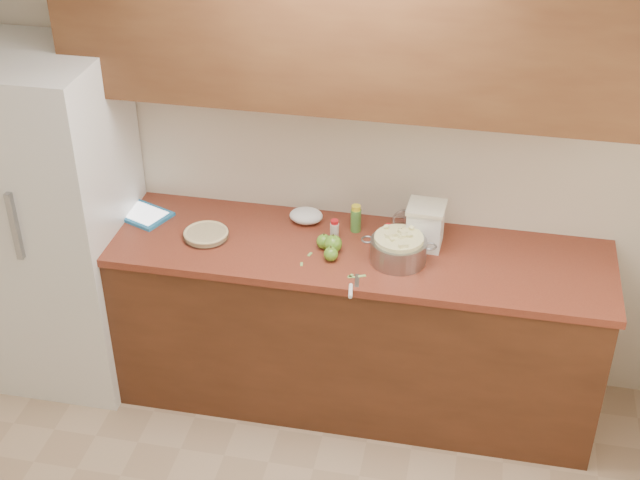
% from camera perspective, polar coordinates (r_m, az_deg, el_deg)
% --- Properties ---
extents(room_shell, '(3.60, 3.60, 3.60)m').
position_cam_1_polar(room_shell, '(2.92, -4.20, -9.69)').
color(room_shell, tan).
rests_on(room_shell, ground).
extents(counter_run, '(2.64, 0.68, 0.92)m').
position_cam_1_polar(counter_run, '(4.56, 1.03, -5.27)').
color(counter_run, '#522A17').
rests_on(counter_run, ground).
extents(upper_cabinets, '(2.60, 0.34, 0.70)m').
position_cam_1_polar(upper_cabinets, '(3.97, 1.67, 13.36)').
color(upper_cabinets, brown).
rests_on(upper_cabinets, room_shell).
extents(fridge, '(0.70, 0.70, 1.80)m').
position_cam_1_polar(fridge, '(4.71, -16.50, 1.05)').
color(fridge, silver).
rests_on(fridge, ground).
extents(pie, '(0.23, 0.23, 0.04)m').
position_cam_1_polar(pie, '(4.38, -7.31, 0.36)').
color(pie, silver).
rests_on(pie, counter_run).
extents(colander, '(0.36, 0.26, 0.13)m').
position_cam_1_polar(colander, '(4.17, 5.04, -0.59)').
color(colander, gray).
rests_on(colander, counter_run).
extents(flour_canister, '(0.18, 0.18, 0.22)m').
position_cam_1_polar(flour_canister, '(4.28, 6.76, 0.96)').
color(flour_canister, silver).
rests_on(flour_canister, counter_run).
extents(tablet, '(0.31, 0.28, 0.02)m').
position_cam_1_polar(tablet, '(4.61, -11.23, 1.60)').
color(tablet, teal).
rests_on(tablet, counter_run).
extents(paring_knife, '(0.04, 0.20, 0.02)m').
position_cam_1_polar(paring_knife, '(3.99, 2.03, -3.18)').
color(paring_knife, gray).
rests_on(paring_knife, counter_run).
extents(lemon_bottle, '(0.05, 0.05, 0.14)m').
position_cam_1_polar(lemon_bottle, '(4.38, 2.31, 1.37)').
color(lemon_bottle, '#4C8C38').
rests_on(lemon_bottle, counter_run).
extents(cinnamon_shaker, '(0.04, 0.04, 0.11)m').
position_cam_1_polar(cinnamon_shaker, '(4.32, 0.93, 0.64)').
color(cinnamon_shaker, beige).
rests_on(cinnamon_shaker, counter_run).
extents(vanilla_bottle, '(0.03, 0.03, 0.09)m').
position_cam_1_polar(vanilla_bottle, '(4.33, 4.37, 0.49)').
color(vanilla_bottle, black).
rests_on(vanilla_bottle, counter_run).
extents(mixing_bowl, '(0.22, 0.22, 0.08)m').
position_cam_1_polar(mixing_bowl, '(4.39, 6.04, 0.91)').
color(mixing_bowl, silver).
rests_on(mixing_bowl, counter_run).
extents(paper_towel, '(0.20, 0.18, 0.07)m').
position_cam_1_polar(paper_towel, '(4.47, -0.89, 1.57)').
color(paper_towel, white).
rests_on(paper_towel, counter_run).
extents(apple_left, '(0.07, 0.07, 0.08)m').
position_cam_1_polar(apple_left, '(4.26, 0.25, -0.09)').
color(apple_left, '#578E24').
rests_on(apple_left, counter_run).
extents(apple_center, '(0.09, 0.09, 0.10)m').
position_cam_1_polar(apple_center, '(4.23, 0.84, -0.25)').
color(apple_center, '#578E24').
rests_on(apple_center, counter_run).
extents(apple_front, '(0.07, 0.07, 0.08)m').
position_cam_1_polar(apple_front, '(4.17, 0.70, -0.90)').
color(apple_front, '#578E24').
rests_on(apple_front, counter_run).
extents(peel_a, '(0.02, 0.03, 0.00)m').
position_cam_1_polar(peel_a, '(4.23, -0.65, -0.92)').
color(peel_a, '#88B256').
rests_on(peel_a, counter_run).
extents(peel_b, '(0.02, 0.03, 0.00)m').
position_cam_1_polar(peel_b, '(4.16, -1.19, -1.56)').
color(peel_b, '#88B256').
rests_on(peel_b, counter_run).
extents(peel_c, '(0.04, 0.04, 0.00)m').
position_cam_1_polar(peel_c, '(4.26, 0.44, -0.67)').
color(peel_c, '#88B256').
rests_on(peel_c, counter_run).
extents(peel_d, '(0.04, 0.03, 0.00)m').
position_cam_1_polar(peel_d, '(4.09, 2.69, -2.31)').
color(peel_d, '#88B256').
rests_on(peel_d, counter_run).
extents(peel_e, '(0.02, 0.04, 0.00)m').
position_cam_1_polar(peel_e, '(4.08, 1.97, -2.33)').
color(peel_e, '#88B256').
rests_on(peel_e, counter_run).
extents(peel_f, '(0.03, 0.02, 0.00)m').
position_cam_1_polar(peel_f, '(4.08, 2.02, -2.36)').
color(peel_f, '#88B256').
rests_on(peel_f, counter_run).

